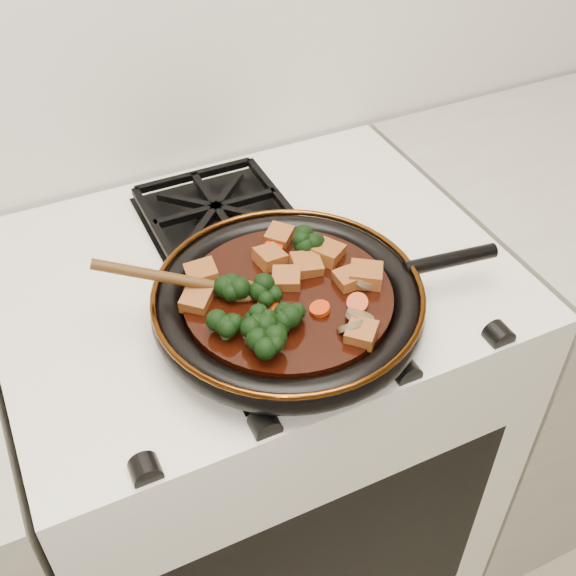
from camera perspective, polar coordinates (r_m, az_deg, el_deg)
name	(u,v)px	position (r m, az deg, el deg)	size (l,w,h in m)	color
stove	(258,444)	(1.43, -2.36, -12.22)	(0.76, 0.60, 0.90)	white
burner_grate_front	(290,321)	(1.00, 0.14, -2.66)	(0.23, 0.23, 0.03)	black
burner_grate_back	(216,212)	(1.19, -5.69, 5.99)	(0.23, 0.23, 0.03)	black
skillet	(289,302)	(0.98, 0.11, -1.10)	(0.50, 0.37, 0.05)	black
braising_sauce	(288,299)	(0.98, 0.00, -0.91)	(0.28, 0.28, 0.02)	black
tofu_cube_0	(287,279)	(0.98, -0.11, 0.68)	(0.04, 0.04, 0.02)	brown
tofu_cube_1	(328,253)	(1.02, 3.17, 2.75)	(0.04, 0.04, 0.02)	brown
tofu_cube_2	(348,279)	(0.98, 4.74, 0.68)	(0.04, 0.03, 0.02)	brown
tofu_cube_3	(362,333)	(0.91, 5.83, -3.58)	(0.04, 0.04, 0.02)	brown
tofu_cube_4	(202,275)	(0.99, -6.81, 1.04)	(0.04, 0.04, 0.02)	brown
tofu_cube_5	(306,266)	(1.00, 1.44, 1.77)	(0.04, 0.04, 0.02)	brown
tofu_cube_6	(270,258)	(1.01, -1.45, 2.40)	(0.04, 0.04, 0.02)	brown
tofu_cube_7	(366,275)	(0.99, 6.17, 0.99)	(0.04, 0.04, 0.02)	brown
tofu_cube_8	(196,300)	(0.96, -7.26, -0.98)	(0.04, 0.04, 0.02)	brown
tofu_cube_9	(280,236)	(1.05, -0.68, 4.14)	(0.04, 0.03, 0.02)	brown
broccoli_floret_0	(288,315)	(0.92, 0.03, -2.17)	(0.06, 0.06, 0.06)	black
broccoli_floret_1	(267,345)	(0.89, -1.69, -4.53)	(0.06, 0.06, 0.06)	black
broccoli_floret_2	(310,245)	(1.03, 1.79, 3.45)	(0.06, 0.06, 0.05)	black
broccoli_floret_3	(271,328)	(0.91, -1.38, -3.17)	(0.06, 0.06, 0.05)	black
broccoli_floret_4	(233,293)	(0.96, -4.38, -0.38)	(0.06, 0.06, 0.05)	black
broccoli_floret_5	(225,332)	(0.91, -5.01, -3.52)	(0.06, 0.06, 0.05)	black
broccoli_floret_6	(304,244)	(1.03, 1.27, 3.49)	(0.06, 0.06, 0.06)	black
broccoli_floret_7	(270,295)	(0.95, -1.45, -0.58)	(0.06, 0.06, 0.05)	black
broccoli_floret_8	(254,328)	(0.91, -2.67, -3.17)	(0.06, 0.06, 0.06)	black
carrot_coin_0	(320,309)	(0.94, 2.54, -1.65)	(0.03, 0.03, 0.01)	#C22D05
carrot_coin_1	(237,288)	(0.97, -4.05, 0.02)	(0.03, 0.03, 0.01)	#C22D05
carrot_coin_2	(274,247)	(1.04, -1.14, 3.24)	(0.03, 0.03, 0.01)	#C22D05
carrot_coin_3	(268,304)	(0.95, -1.61, -1.25)	(0.03, 0.03, 0.01)	#C22D05
carrot_coin_4	(313,256)	(1.02, 2.02, 2.56)	(0.03, 0.03, 0.01)	#C22D05
carrot_coin_5	(357,303)	(0.95, 5.51, -1.18)	(0.03, 0.03, 0.01)	#C22D05
mushroom_slice_0	(360,317)	(0.93, 5.69, -2.28)	(0.04, 0.04, 0.01)	brown
mushroom_slice_1	(351,326)	(0.92, 5.02, -3.04)	(0.04, 0.04, 0.01)	brown
mushroom_slice_2	(364,280)	(0.98, 6.02, 0.62)	(0.04, 0.04, 0.01)	brown
wooden_spoon	(205,284)	(0.96, -6.61, 0.30)	(0.13, 0.08, 0.20)	#4F2D11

